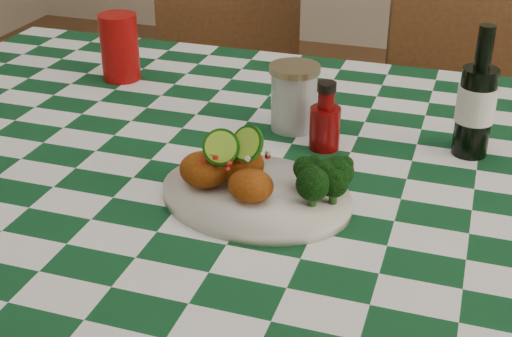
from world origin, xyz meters
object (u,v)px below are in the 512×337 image
(ketchup_bottle, at_px, (325,116))
(wooden_chair_right, at_px, (478,165))
(red_tumbler, at_px, (120,47))
(mason_jar, at_px, (294,97))
(beer_bottle, at_px, (478,92))
(plate, at_px, (256,196))
(wooden_chair_left, at_px, (235,134))
(fried_chicken_pile, at_px, (239,161))

(ketchup_bottle, height_order, wooden_chair_right, wooden_chair_right)
(red_tumbler, xyz_separation_m, ketchup_bottle, (0.48, -0.19, -0.01))
(mason_jar, relative_size, beer_bottle, 0.54)
(plate, distance_m, ketchup_bottle, 0.22)
(beer_bottle, bearing_deg, wooden_chair_left, 136.47)
(red_tumbler, bearing_deg, plate, -42.79)
(plate, xyz_separation_m, beer_bottle, (0.29, 0.26, 0.10))
(beer_bottle, distance_m, wooden_chair_right, 0.68)
(plate, height_order, beer_bottle, beer_bottle)
(mason_jar, height_order, beer_bottle, beer_bottle)
(plate, bearing_deg, mason_jar, 93.74)
(plate, bearing_deg, ketchup_bottle, 75.35)
(beer_bottle, relative_size, wooden_chair_left, 0.24)
(red_tumbler, relative_size, mason_jar, 1.16)
(red_tumbler, xyz_separation_m, mason_jar, (0.41, -0.13, -0.01))
(mason_jar, height_order, wooden_chair_left, wooden_chair_left)
(mason_jar, bearing_deg, ketchup_bottle, -40.75)
(fried_chicken_pile, height_order, ketchup_bottle, ketchup_bottle)
(ketchup_bottle, xyz_separation_m, wooden_chair_right, (0.27, 0.61, -0.35))
(fried_chicken_pile, xyz_separation_m, wooden_chair_left, (-0.32, 0.87, -0.39))
(fried_chicken_pile, distance_m, wooden_chair_right, 0.95)
(wooden_chair_right, bearing_deg, fried_chicken_pile, -127.43)
(plate, distance_m, fried_chicken_pile, 0.06)
(wooden_chair_left, bearing_deg, plate, -92.91)
(fried_chicken_pile, height_order, beer_bottle, beer_bottle)
(plate, relative_size, ketchup_bottle, 2.45)
(fried_chicken_pile, height_order, red_tumbler, red_tumbler)
(ketchup_bottle, xyz_separation_m, wooden_chair_left, (-0.40, 0.66, -0.39))
(red_tumbler, bearing_deg, mason_jar, -17.30)
(ketchup_bottle, distance_m, mason_jar, 0.09)
(beer_bottle, bearing_deg, mason_jar, 178.78)
(red_tumbler, distance_m, mason_jar, 0.43)
(beer_bottle, height_order, wooden_chair_left, beer_bottle)
(mason_jar, xyz_separation_m, wooden_chair_right, (0.34, 0.55, -0.35))
(fried_chicken_pile, xyz_separation_m, mason_jar, (0.01, 0.27, -0.00))
(plate, distance_m, beer_bottle, 0.40)
(plate, bearing_deg, red_tumbler, 137.21)
(plate, relative_size, fried_chicken_pile, 2.08)
(ketchup_bottle, relative_size, wooden_chair_right, 0.12)
(fried_chicken_pile, distance_m, red_tumbler, 0.56)
(ketchup_bottle, distance_m, wooden_chair_right, 0.75)
(fried_chicken_pile, relative_size, mason_jar, 1.18)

